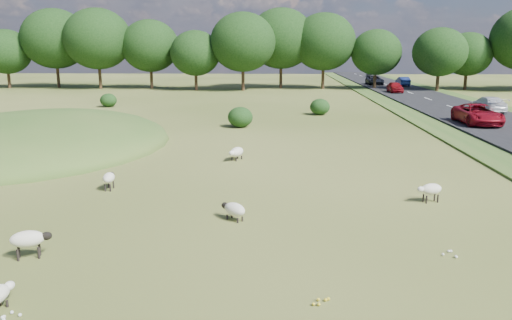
{
  "coord_description": "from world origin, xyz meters",
  "views": [
    {
      "loc": [
        3.0,
        -17.76,
        5.9
      ],
      "look_at": [
        2.0,
        4.0,
        1.0
      ],
      "focal_mm": 35.0,
      "sensor_mm": 36.0,
      "label": 1
    }
  ],
  "objects_px": {
    "sheep_2": "(29,239)",
    "car_2": "(403,81)",
    "sheep_4": "(431,189)",
    "sheep_0": "(236,152)",
    "car_7": "(395,87)",
    "car_6": "(478,114)",
    "car_1": "(488,104)",
    "car_0": "(375,80)",
    "sheep_5": "(234,209)",
    "sheep_3": "(109,178)",
    "car_4": "(373,73)"
  },
  "relations": [
    {
      "from": "car_6",
      "to": "sheep_0",
      "type": "bearing_deg",
      "value": -144.67
    },
    {
      "from": "sheep_5",
      "to": "car_7",
      "type": "distance_m",
      "value": 52.32
    },
    {
      "from": "car_7",
      "to": "car_2",
      "type": "bearing_deg",
      "value": 72.02
    },
    {
      "from": "sheep_3",
      "to": "sheep_5",
      "type": "relative_size",
      "value": 0.99
    },
    {
      "from": "sheep_2",
      "to": "car_2",
      "type": "bearing_deg",
      "value": 48.16
    },
    {
      "from": "car_7",
      "to": "sheep_5",
      "type": "bearing_deg",
      "value": -108.53
    },
    {
      "from": "sheep_0",
      "to": "sheep_4",
      "type": "bearing_deg",
      "value": 74.91
    },
    {
      "from": "sheep_0",
      "to": "car_7",
      "type": "height_order",
      "value": "car_7"
    },
    {
      "from": "sheep_4",
      "to": "car_4",
      "type": "distance_m",
      "value": 85.04
    },
    {
      "from": "car_0",
      "to": "car_2",
      "type": "relative_size",
      "value": 1.2
    },
    {
      "from": "car_2",
      "to": "sheep_4",
      "type": "bearing_deg",
      "value": 77.59
    },
    {
      "from": "car_1",
      "to": "car_7",
      "type": "bearing_deg",
      "value": -79.36
    },
    {
      "from": "sheep_2",
      "to": "sheep_3",
      "type": "height_order",
      "value": "sheep_2"
    },
    {
      "from": "sheep_5",
      "to": "car_7",
      "type": "relative_size",
      "value": 0.26
    },
    {
      "from": "sheep_5",
      "to": "car_6",
      "type": "bearing_deg",
      "value": -86.12
    },
    {
      "from": "sheep_4",
      "to": "sheep_5",
      "type": "xyz_separation_m",
      "value": [
        -7.47,
        -2.42,
        -0.13
      ]
    },
    {
      "from": "sheep_3",
      "to": "car_7",
      "type": "relative_size",
      "value": 0.26
    },
    {
      "from": "car_4",
      "to": "car_6",
      "type": "relative_size",
      "value": 0.88
    },
    {
      "from": "sheep_2",
      "to": "car_2",
      "type": "distance_m",
      "value": 69.83
    },
    {
      "from": "car_6",
      "to": "car_7",
      "type": "height_order",
      "value": "car_6"
    },
    {
      "from": "sheep_4",
      "to": "car_2",
      "type": "height_order",
      "value": "car_2"
    },
    {
      "from": "sheep_0",
      "to": "sheep_3",
      "type": "bearing_deg",
      "value": -13.71
    },
    {
      "from": "sheep_2",
      "to": "sheep_5",
      "type": "xyz_separation_m",
      "value": [
        5.57,
        3.49,
        -0.18
      ]
    },
    {
      "from": "car_6",
      "to": "car_4",
      "type": "bearing_deg",
      "value": 86.63
    },
    {
      "from": "sheep_4",
      "to": "car_4",
      "type": "xyz_separation_m",
      "value": [
        12.96,
        84.05,
        0.42
      ]
    },
    {
      "from": "sheep_0",
      "to": "car_2",
      "type": "xyz_separation_m",
      "value": [
        21.15,
        51.76,
        0.48
      ]
    },
    {
      "from": "sheep_0",
      "to": "car_7",
      "type": "relative_size",
      "value": 0.32
    },
    {
      "from": "sheep_0",
      "to": "car_1",
      "type": "bearing_deg",
      "value": 159.13
    },
    {
      "from": "car_7",
      "to": "car_1",
      "type": "bearing_deg",
      "value": -79.36
    },
    {
      "from": "car_6",
      "to": "sheep_2",
      "type": "bearing_deg",
      "value": -131.21
    },
    {
      "from": "sheep_0",
      "to": "sheep_2",
      "type": "xyz_separation_m",
      "value": [
        -4.85,
        -13.05,
        0.13
      ]
    },
    {
      "from": "sheep_0",
      "to": "car_0",
      "type": "height_order",
      "value": "car_0"
    },
    {
      "from": "car_6",
      "to": "car_1",
      "type": "bearing_deg",
      "value": 63.22
    },
    {
      "from": "sheep_4",
      "to": "car_0",
      "type": "height_order",
      "value": "car_0"
    },
    {
      "from": "sheep_2",
      "to": "sheep_3",
      "type": "distance_m",
      "value": 7.11
    },
    {
      "from": "sheep_0",
      "to": "sheep_4",
      "type": "relative_size",
      "value": 1.16
    },
    {
      "from": "sheep_5",
      "to": "sheep_0",
      "type": "bearing_deg",
      "value": -44.55
    },
    {
      "from": "sheep_4",
      "to": "car_6",
      "type": "distance_m",
      "value": 21.49
    },
    {
      "from": "sheep_5",
      "to": "car_1",
      "type": "bearing_deg",
      "value": -83.66
    },
    {
      "from": "sheep_3",
      "to": "car_0",
      "type": "xyz_separation_m",
      "value": [
        22.28,
        60.17,
        0.42
      ]
    },
    {
      "from": "car_4",
      "to": "sheep_2",
      "type": "bearing_deg",
      "value": 73.88
    },
    {
      "from": "car_1",
      "to": "car_2",
      "type": "height_order",
      "value": "car_1"
    },
    {
      "from": "car_1",
      "to": "car_6",
      "type": "bearing_deg",
      "value": 63.22
    },
    {
      "from": "sheep_4",
      "to": "sheep_0",
      "type": "bearing_deg",
      "value": -58.99
    },
    {
      "from": "car_6",
      "to": "sheep_5",
      "type": "bearing_deg",
      "value": -127.27
    },
    {
      "from": "sheep_2",
      "to": "car_2",
      "type": "xyz_separation_m",
      "value": [
        26.0,
        64.81,
        0.35
      ]
    },
    {
      "from": "car_0",
      "to": "car_4",
      "type": "xyz_separation_m",
      "value": [
        3.8,
        22.69,
        0.01
      ]
    },
    {
      "from": "car_2",
      "to": "car_1",
      "type": "bearing_deg",
      "value": 90.0
    },
    {
      "from": "sheep_0",
      "to": "car_4",
      "type": "distance_m",
      "value": 79.77
    },
    {
      "from": "car_7",
      "to": "car_4",
      "type": "bearing_deg",
      "value": 84.11
    }
  ]
}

